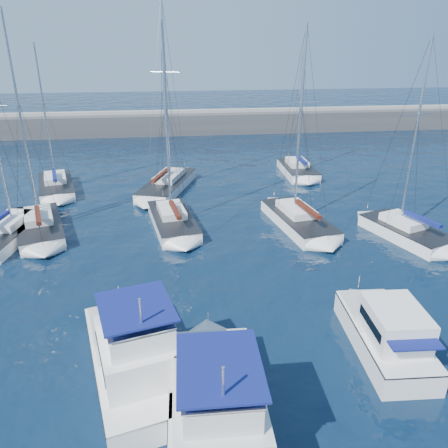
{
  "coord_description": "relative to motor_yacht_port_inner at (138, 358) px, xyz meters",
  "views": [
    {
      "loc": [
        -0.38,
        -17.34,
        13.8
      ],
      "look_at": [
        2.75,
        7.67,
        3.0
      ],
      "focal_mm": 35.0,
      "sensor_mm": 36.0,
      "label": 1
    }
  ],
  "objects": [
    {
      "name": "ground",
      "position": [
        2.2,
        2.05,
        -1.13
      ],
      "size": [
        220.0,
        220.0,
        0.0
      ],
      "primitive_type": "plane",
      "color": "black",
      "rests_on": "ground"
    },
    {
      "name": "breakwater",
      "position": [
        2.2,
        54.05,
        -0.08
      ],
      "size": [
        160.0,
        6.0,
        4.45
      ],
      "color": "#424244",
      "rests_on": "ground"
    },
    {
      "name": "motor_yacht_port_inner",
      "position": [
        0.0,
        0.0,
        0.0
      ],
      "size": [
        5.58,
        8.91,
        4.69
      ],
      "rotation": [
        0.0,
        0.0,
        0.25
      ],
      "color": "white",
      "rests_on": "ground"
    },
    {
      "name": "motor_yacht_stbd_inner",
      "position": [
        3.06,
        -3.57,
        -0.0
      ],
      "size": [
        3.88,
        9.26,
        4.69
      ],
      "rotation": [
        0.0,
        0.0,
        -0.03
      ],
      "color": "silver",
      "rests_on": "ground"
    },
    {
      "name": "motor_yacht_stbd_outer",
      "position": [
        11.48,
        0.37,
        -0.19
      ],
      "size": [
        3.12,
        6.75,
        3.2
      ],
      "rotation": [
        0.0,
        0.0,
        -0.06
      ],
      "color": "white",
      "rests_on": "ground"
    },
    {
      "name": "sailboat_mid_a",
      "position": [
        -10.39,
        15.95,
        -0.6
      ],
      "size": [
        4.45,
        8.34,
        15.33
      ],
      "rotation": [
        0.0,
        0.0,
        -0.18
      ],
      "color": "white",
      "rests_on": "ground"
    },
    {
      "name": "sailboat_mid_b",
      "position": [
        -8.31,
        16.7,
        -0.59
      ],
      "size": [
        5.2,
        8.42,
        16.01
      ],
      "rotation": [
        0.0,
        0.0,
        0.29
      ],
      "color": "silver",
      "rests_on": "ground"
    },
    {
      "name": "sailboat_mid_c",
      "position": [
        1.76,
        16.59,
        -0.6
      ],
      "size": [
        4.18,
        8.17,
        15.24
      ],
      "rotation": [
        0.0,
        0.0,
        0.16
      ],
      "color": "white",
      "rests_on": "ground"
    },
    {
      "name": "sailboat_mid_d",
      "position": [
        11.61,
        15.57,
        -0.61
      ],
      "size": [
        4.5,
        8.73,
        15.12
      ],
      "rotation": [
        0.0,
        0.0,
        0.17
      ],
      "color": "white",
      "rests_on": "ground"
    },
    {
      "name": "sailboat_mid_e",
      "position": [
        18.94,
        12.38,
        -0.6
      ],
      "size": [
        5.15,
        7.56,
        14.41
      ],
      "rotation": [
        0.0,
        0.0,
        0.33
      ],
      "color": "white",
      "rests_on": "ground"
    },
    {
      "name": "sailboat_back_a",
      "position": [
        -9.33,
        26.79,
        -0.62
      ],
      "size": [
        4.88,
        8.27,
        13.79
      ],
      "rotation": [
        0.0,
        0.0,
        0.25
      ],
      "color": "white",
      "rests_on": "ground"
    },
    {
      "name": "sailboat_back_b",
      "position": [
        1.4,
        25.93,
        -0.6
      ],
      "size": [
        6.17,
        10.01,
        17.58
      ],
      "rotation": [
        0.0,
        0.0,
        -0.34
      ],
      "color": "silver",
      "rests_on": "ground"
    },
    {
      "name": "sailboat_back_c",
      "position": [
        15.52,
        29.38,
        -0.61
      ],
      "size": [
        3.15,
        7.1,
        13.62
      ],
      "rotation": [
        0.0,
        0.0,
        -0.01
      ],
      "color": "white",
      "rests_on": "ground"
    }
  ]
}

